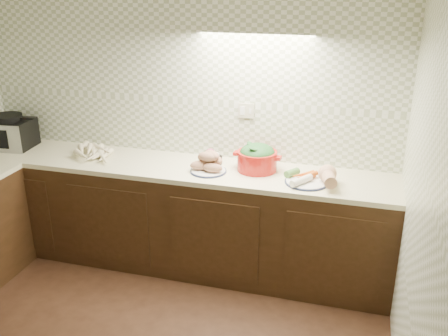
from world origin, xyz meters
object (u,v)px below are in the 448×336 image
(parsnip_pile, at_px, (93,152))
(veg_plate, at_px, (316,176))
(dutch_oven, at_px, (257,158))
(toaster_oven, at_px, (8,132))
(sweet_potato_plate, at_px, (209,163))
(onion_bowl, at_px, (212,158))

(parsnip_pile, distance_m, veg_plate, 1.90)
(dutch_oven, distance_m, veg_plate, 0.50)
(dutch_oven, bearing_deg, toaster_oven, -174.81)
(sweet_potato_plate, height_order, onion_bowl, sweet_potato_plate)
(toaster_oven, xyz_separation_m, dutch_oven, (2.25, 0.04, -0.03))
(toaster_oven, bearing_deg, sweet_potato_plate, -8.18)
(sweet_potato_plate, relative_size, veg_plate, 0.72)
(sweet_potato_plate, relative_size, onion_bowl, 1.77)
(onion_bowl, bearing_deg, parsnip_pile, -174.11)
(parsnip_pile, distance_m, sweet_potato_plate, 1.06)
(toaster_oven, distance_m, parsnip_pile, 0.85)
(parsnip_pile, relative_size, sweet_potato_plate, 1.81)
(veg_plate, bearing_deg, onion_bowl, 167.88)
(veg_plate, bearing_deg, parsnip_pile, 177.57)
(onion_bowl, height_order, veg_plate, veg_plate)
(toaster_oven, distance_m, dutch_oven, 2.25)
(toaster_oven, relative_size, onion_bowl, 2.71)
(parsnip_pile, xyz_separation_m, onion_bowl, (1.03, 0.11, 0.01))
(toaster_oven, relative_size, parsnip_pile, 0.85)
(parsnip_pile, relative_size, veg_plate, 1.31)
(toaster_oven, bearing_deg, parsnip_pile, -6.57)
(sweet_potato_plate, distance_m, dutch_oven, 0.38)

